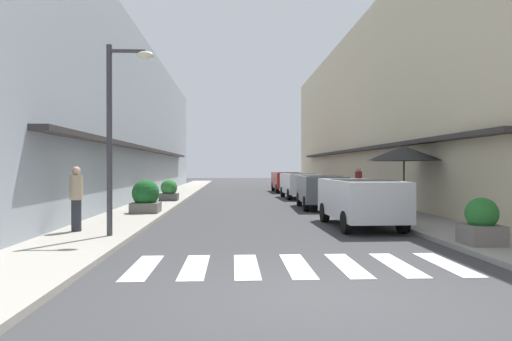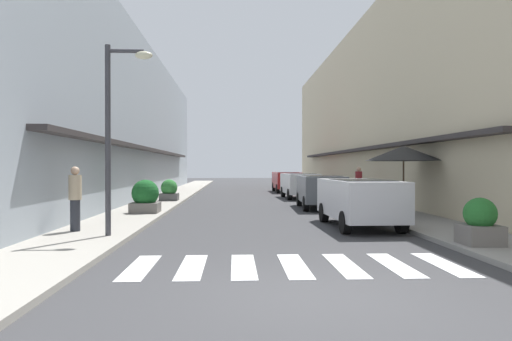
{
  "view_description": "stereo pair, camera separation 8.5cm",
  "coord_description": "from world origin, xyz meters",
  "px_view_note": "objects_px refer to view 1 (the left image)",
  "views": [
    {
      "loc": [
        -1.2,
        -6.59,
        1.86
      ],
      "look_at": [
        -0.06,
        15.96,
        1.68
      ],
      "focal_mm": 32.62,
      "sensor_mm": 36.0,
      "label": 1
    },
    {
      "loc": [
        -1.12,
        -6.6,
        1.86
      ],
      "look_at": [
        -0.06,
        15.96,
        1.68
      ],
      "focal_mm": 32.62,
      "sensor_mm": 36.0,
      "label": 2
    }
  ],
  "objects_px": {
    "parked_car_far": "(299,183)",
    "planter_midblock": "(146,197)",
    "parked_car_distant": "(286,180)",
    "street_lamp": "(118,118)",
    "pedestrian_walking_far": "(359,183)",
    "cafe_umbrella": "(404,154)",
    "planter_corner": "(482,223)",
    "parked_car_near": "(360,197)",
    "parked_car_mid": "(320,188)",
    "pedestrian_walking_near": "(76,197)",
    "planter_far": "(169,191)"
  },
  "relations": [
    {
      "from": "parked_car_far",
      "to": "planter_midblock",
      "type": "height_order",
      "value": "parked_car_far"
    },
    {
      "from": "parked_car_distant",
      "to": "street_lamp",
      "type": "height_order",
      "value": "street_lamp"
    },
    {
      "from": "street_lamp",
      "to": "pedestrian_walking_far",
      "type": "bearing_deg",
      "value": 50.06
    },
    {
      "from": "street_lamp",
      "to": "cafe_umbrella",
      "type": "distance_m",
      "value": 10.34
    },
    {
      "from": "parked_car_far",
      "to": "planter_corner",
      "type": "xyz_separation_m",
      "value": [
        1.66,
        -16.87,
        -0.32
      ]
    },
    {
      "from": "parked_car_far",
      "to": "parked_car_near",
      "type": "bearing_deg",
      "value": -90.0
    },
    {
      "from": "street_lamp",
      "to": "parked_car_distant",
      "type": "bearing_deg",
      "value": 72.82
    },
    {
      "from": "parked_car_mid",
      "to": "street_lamp",
      "type": "xyz_separation_m",
      "value": [
        -6.8,
        -8.6,
        2.18
      ]
    },
    {
      "from": "street_lamp",
      "to": "pedestrian_walking_near",
      "type": "relative_size",
      "value": 2.75
    },
    {
      "from": "pedestrian_walking_near",
      "to": "planter_corner",
      "type": "bearing_deg",
      "value": -60.37
    },
    {
      "from": "parked_car_distant",
      "to": "parked_car_mid",
      "type": "bearing_deg",
      "value": -90.0
    },
    {
      "from": "cafe_umbrella",
      "to": "pedestrian_walking_near",
      "type": "distance_m",
      "value": 11.24
    },
    {
      "from": "parked_car_distant",
      "to": "cafe_umbrella",
      "type": "relative_size",
      "value": 1.63
    },
    {
      "from": "planter_far",
      "to": "pedestrian_walking_far",
      "type": "height_order",
      "value": "pedestrian_walking_far"
    },
    {
      "from": "planter_corner",
      "to": "pedestrian_walking_near",
      "type": "distance_m",
      "value": 10.13
    },
    {
      "from": "planter_corner",
      "to": "planter_midblock",
      "type": "bearing_deg",
      "value": 139.05
    },
    {
      "from": "parked_car_near",
      "to": "pedestrian_walking_far",
      "type": "relative_size",
      "value": 2.47
    },
    {
      "from": "pedestrian_walking_far",
      "to": "street_lamp",
      "type": "bearing_deg",
      "value": 178.14
    },
    {
      "from": "parked_car_distant",
      "to": "planter_midblock",
      "type": "bearing_deg",
      "value": -114.14
    },
    {
      "from": "parked_car_mid",
      "to": "parked_car_far",
      "type": "relative_size",
      "value": 1.0
    },
    {
      "from": "parked_car_mid",
      "to": "pedestrian_walking_near",
      "type": "bearing_deg",
      "value": -136.34
    },
    {
      "from": "parked_car_near",
      "to": "planter_far",
      "type": "bearing_deg",
      "value": 125.49
    },
    {
      "from": "parked_car_distant",
      "to": "pedestrian_walking_near",
      "type": "bearing_deg",
      "value": -110.99
    },
    {
      "from": "parked_car_distant",
      "to": "planter_corner",
      "type": "relative_size",
      "value": 4.28
    },
    {
      "from": "pedestrian_walking_near",
      "to": "pedestrian_walking_far",
      "type": "height_order",
      "value": "pedestrian_walking_near"
    },
    {
      "from": "parked_car_far",
      "to": "parked_car_distant",
      "type": "bearing_deg",
      "value": 90.0
    },
    {
      "from": "parked_car_near",
      "to": "cafe_umbrella",
      "type": "relative_size",
      "value": 1.55
    },
    {
      "from": "planter_corner",
      "to": "planter_far",
      "type": "height_order",
      "value": "planter_far"
    },
    {
      "from": "pedestrian_walking_near",
      "to": "parked_car_distant",
      "type": "bearing_deg",
      "value": 23.63
    },
    {
      "from": "parked_car_far",
      "to": "street_lamp",
      "type": "xyz_separation_m",
      "value": [
        -6.8,
        -15.11,
        2.18
      ]
    },
    {
      "from": "parked_car_mid",
      "to": "parked_car_distant",
      "type": "xyz_separation_m",
      "value": [
        0.0,
        13.41,
        0.0
      ]
    },
    {
      "from": "parked_car_mid",
      "to": "parked_car_distant",
      "type": "height_order",
      "value": "same"
    },
    {
      "from": "pedestrian_walking_near",
      "to": "street_lamp",
      "type": "bearing_deg",
      "value": -78.58
    },
    {
      "from": "planter_midblock",
      "to": "planter_far",
      "type": "bearing_deg",
      "value": 89.77
    },
    {
      "from": "street_lamp",
      "to": "parked_car_mid",
      "type": "bearing_deg",
      "value": 51.66
    },
    {
      "from": "planter_midblock",
      "to": "pedestrian_walking_far",
      "type": "xyz_separation_m",
      "value": [
        9.57,
        5.01,
        0.33
      ]
    },
    {
      "from": "parked_car_mid",
      "to": "planter_far",
      "type": "height_order",
      "value": "parked_car_mid"
    },
    {
      "from": "planter_midblock",
      "to": "pedestrian_walking_far",
      "type": "bearing_deg",
      "value": 27.64
    },
    {
      "from": "street_lamp",
      "to": "planter_midblock",
      "type": "distance_m",
      "value": 6.41
    },
    {
      "from": "street_lamp",
      "to": "cafe_umbrella",
      "type": "height_order",
      "value": "street_lamp"
    },
    {
      "from": "cafe_umbrella",
      "to": "planter_far",
      "type": "xyz_separation_m",
      "value": [
        -9.52,
        7.45,
        -1.72
      ]
    },
    {
      "from": "planter_corner",
      "to": "pedestrian_walking_far",
      "type": "height_order",
      "value": "pedestrian_walking_far"
    },
    {
      "from": "parked_car_distant",
      "to": "pedestrian_walking_far",
      "type": "height_order",
      "value": "pedestrian_walking_far"
    },
    {
      "from": "parked_car_mid",
      "to": "planter_midblock",
      "type": "relative_size",
      "value": 3.31
    },
    {
      "from": "street_lamp",
      "to": "pedestrian_walking_near",
      "type": "distance_m",
      "value": 2.59
    },
    {
      "from": "planter_corner",
      "to": "pedestrian_walking_far",
      "type": "relative_size",
      "value": 0.61
    },
    {
      "from": "parked_car_near",
      "to": "cafe_umbrella",
      "type": "xyz_separation_m",
      "value": [
        2.34,
        2.62,
        1.42
      ]
    },
    {
      "from": "parked_car_distant",
      "to": "cafe_umbrella",
      "type": "bearing_deg",
      "value": -82.27
    },
    {
      "from": "parked_car_near",
      "to": "planter_corner",
      "type": "xyz_separation_m",
      "value": [
        1.66,
        -3.91,
        -0.32
      ]
    },
    {
      "from": "planter_midblock",
      "to": "cafe_umbrella",
      "type": "bearing_deg",
      "value": -6.93
    }
  ]
}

